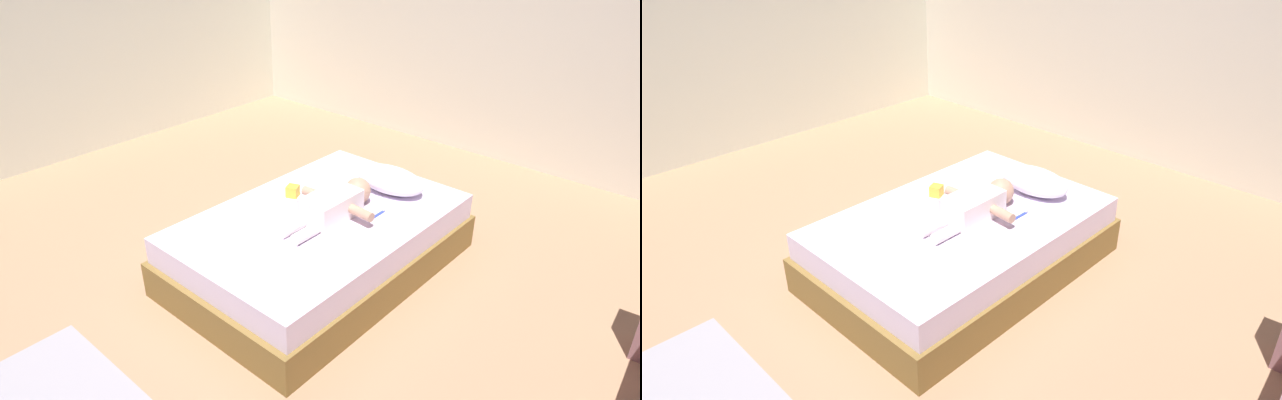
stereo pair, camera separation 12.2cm
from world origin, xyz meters
The scene contains 7 objects.
ground_plane centered at (0.00, 0.00, 0.00)m, with size 8.00×8.00×0.00m, color #A77C5B.
wall_behind_bed centered at (0.00, 3.00, 1.26)m, with size 8.00×0.12×2.52m, color silver.
bed centered at (-0.15, 0.64, 0.19)m, with size 1.14×1.73×0.38m.
pillow centered at (-0.04, 1.18, 0.45)m, with size 0.48×0.27×0.15m.
baby centered at (-0.09, 0.70, 0.45)m, with size 0.52×0.69×0.16m.
toothbrush centered at (0.11, 0.87, 0.39)m, with size 0.01×0.14×0.02m.
toy_block centered at (-0.44, 0.71, 0.42)m, with size 0.09×0.09×0.07m.
Camera 1 is at (1.73, -1.47, 1.98)m, focal length 31.15 mm.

